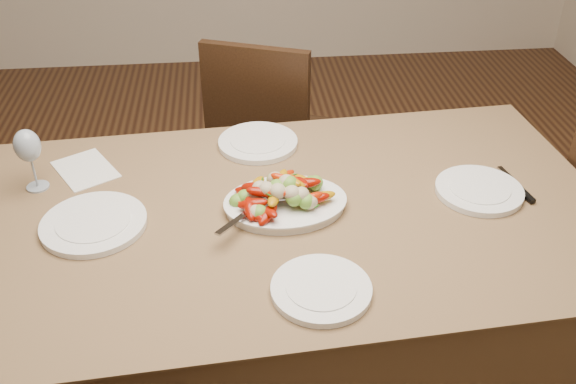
{
  "coord_description": "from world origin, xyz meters",
  "views": [
    {
      "loc": [
        0.05,
        -1.38,
        1.82
      ],
      "look_at": [
        0.2,
        0.08,
        0.82
      ],
      "focal_mm": 40.0,
      "sensor_mm": 36.0,
      "label": 1
    }
  ],
  "objects_px": {
    "chair_far": "(271,136)",
    "plate_left": "(94,224)",
    "plate_right": "(479,191)",
    "dining_table": "(288,307)",
    "plate_near": "(321,290)",
    "plate_far": "(258,143)",
    "wine_glass": "(30,158)",
    "serving_platter": "(285,205)"
  },
  "relations": [
    {
      "from": "plate_left",
      "to": "plate_right",
      "type": "xyz_separation_m",
      "value": [
        1.1,
        0.05,
        0.0
      ]
    },
    {
      "from": "dining_table",
      "to": "plate_far",
      "type": "distance_m",
      "value": 0.54
    },
    {
      "from": "dining_table",
      "to": "wine_glass",
      "type": "bearing_deg",
      "value": 165.56
    },
    {
      "from": "dining_table",
      "to": "plate_far",
      "type": "relative_size",
      "value": 7.06
    },
    {
      "from": "dining_table",
      "to": "wine_glass",
      "type": "relative_size",
      "value": 8.98
    },
    {
      "from": "serving_platter",
      "to": "plate_near",
      "type": "relative_size",
      "value": 1.38
    },
    {
      "from": "serving_platter",
      "to": "plate_near",
      "type": "height_order",
      "value": "serving_platter"
    },
    {
      "from": "plate_near",
      "to": "wine_glass",
      "type": "relative_size",
      "value": 1.19
    },
    {
      "from": "chair_far",
      "to": "plate_right",
      "type": "relative_size",
      "value": 3.73
    },
    {
      "from": "chair_far",
      "to": "plate_right",
      "type": "distance_m",
      "value": 1.1
    },
    {
      "from": "plate_near",
      "to": "chair_far",
      "type": "bearing_deg",
      "value": 91.17
    },
    {
      "from": "chair_far",
      "to": "plate_left",
      "type": "relative_size",
      "value": 3.31
    },
    {
      "from": "serving_platter",
      "to": "plate_near",
      "type": "distance_m",
      "value": 0.35
    },
    {
      "from": "plate_left",
      "to": "wine_glass",
      "type": "bearing_deg",
      "value": 132.75
    },
    {
      "from": "plate_far",
      "to": "wine_glass",
      "type": "distance_m",
      "value": 0.7
    },
    {
      "from": "plate_left",
      "to": "plate_near",
      "type": "height_order",
      "value": "same"
    },
    {
      "from": "serving_platter",
      "to": "plate_right",
      "type": "bearing_deg",
      "value": 2.09
    },
    {
      "from": "dining_table",
      "to": "plate_near",
      "type": "distance_m",
      "value": 0.52
    },
    {
      "from": "plate_left",
      "to": "plate_far",
      "type": "bearing_deg",
      "value": 40.03
    },
    {
      "from": "plate_far",
      "to": "chair_far",
      "type": "bearing_deg",
      "value": 81.66
    },
    {
      "from": "chair_far",
      "to": "dining_table",
      "type": "bearing_deg",
      "value": 110.17
    },
    {
      "from": "serving_platter",
      "to": "plate_near",
      "type": "bearing_deg",
      "value": -81.54
    },
    {
      "from": "wine_glass",
      "to": "chair_far",
      "type": "bearing_deg",
      "value": 44.84
    },
    {
      "from": "wine_glass",
      "to": "dining_table",
      "type": "bearing_deg",
      "value": -14.44
    },
    {
      "from": "dining_table",
      "to": "serving_platter",
      "type": "xyz_separation_m",
      "value": [
        -0.01,
        0.01,
        0.39
      ]
    },
    {
      "from": "chair_far",
      "to": "plate_far",
      "type": "relative_size",
      "value": 3.64
    },
    {
      "from": "dining_table",
      "to": "plate_left",
      "type": "relative_size",
      "value": 6.42
    },
    {
      "from": "dining_table",
      "to": "plate_left",
      "type": "bearing_deg",
      "value": -177.52
    },
    {
      "from": "dining_table",
      "to": "plate_near",
      "type": "relative_size",
      "value": 7.57
    },
    {
      "from": "serving_platter",
      "to": "plate_left",
      "type": "bearing_deg",
      "value": -176.58
    },
    {
      "from": "dining_table",
      "to": "chair_far",
      "type": "xyz_separation_m",
      "value": [
        0.02,
        0.93,
        0.1
      ]
    },
    {
      "from": "dining_table",
      "to": "plate_near",
      "type": "bearing_deg",
      "value": -82.42
    },
    {
      "from": "plate_left",
      "to": "wine_glass",
      "type": "xyz_separation_m",
      "value": [
        -0.2,
        0.21,
        0.09
      ]
    },
    {
      "from": "chair_far",
      "to": "plate_left",
      "type": "distance_m",
      "value": 1.14
    },
    {
      "from": "dining_table",
      "to": "plate_near",
      "type": "xyz_separation_m",
      "value": [
        0.05,
        -0.34,
        0.39
      ]
    },
    {
      "from": "plate_left",
      "to": "plate_near",
      "type": "xyz_separation_m",
      "value": [
        0.58,
        -0.32,
        0.0
      ]
    },
    {
      "from": "plate_left",
      "to": "plate_far",
      "type": "relative_size",
      "value": 1.1
    },
    {
      "from": "plate_far",
      "to": "wine_glass",
      "type": "height_order",
      "value": "wine_glass"
    },
    {
      "from": "plate_right",
      "to": "wine_glass",
      "type": "distance_m",
      "value": 1.31
    },
    {
      "from": "plate_far",
      "to": "plate_near",
      "type": "bearing_deg",
      "value": -81.42
    },
    {
      "from": "chair_far",
      "to": "plate_near",
      "type": "xyz_separation_m",
      "value": [
        0.03,
        -1.28,
        0.29
      ]
    },
    {
      "from": "chair_far",
      "to": "wine_glass",
      "type": "bearing_deg",
      "value": 66.21
    }
  ]
}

